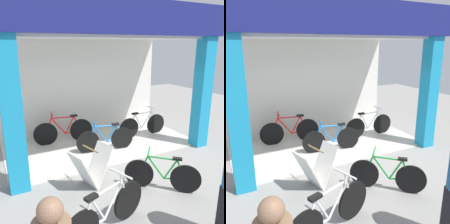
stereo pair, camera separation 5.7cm
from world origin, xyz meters
The scene contains 8 objects.
ground_plane centered at (0.00, 0.00, 0.00)m, with size 18.66×18.66×0.00m, color gray.
shop_facade centered at (0.00, 1.42, 2.03)m, with size 5.53×3.02×3.78m.
bicycle_inside_0 centered at (1.46, 1.36, 0.37)m, with size 1.67×0.46×0.92m.
bicycle_inside_1 centered at (-0.11, 0.86, 0.35)m, with size 1.59×0.44×0.88m.
bicycle_inside_2 centered at (-0.94, 1.95, 0.38)m, with size 1.73×0.48×0.95m.
bicycle_parked_0 centered at (-1.45, -1.91, 0.37)m, with size 1.61×0.61×0.93m.
bicycle_parked_1 centered at (0.08, -1.34, 0.33)m, with size 1.15×1.05×0.83m.
sandwich_board_sign centered at (-1.14, -0.55, 0.42)m, with size 0.93×0.69×0.85m.
Camera 2 is at (-2.81, -4.81, 2.86)m, focal length 39.44 mm.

